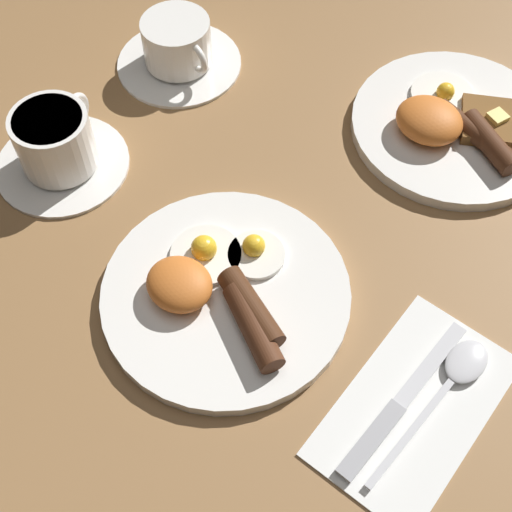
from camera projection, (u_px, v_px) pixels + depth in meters
The scene contains 8 objects.
ground_plane at pixel (226, 298), 0.74m from camera, with size 3.00×3.00×0.00m, color olive.
breakfast_plate_near at pixel (224, 293), 0.73m from camera, with size 0.26×0.26×0.05m.
breakfast_plate_far at pixel (455, 125), 0.85m from camera, with size 0.25×0.25×0.05m.
teacup_near at pixel (57, 146), 0.81m from camera, with size 0.16×0.16×0.08m.
teacup_far at pixel (178, 48), 0.91m from camera, with size 0.16×0.16×0.07m.
napkin at pixel (415, 406), 0.67m from camera, with size 0.12×0.21×0.01m, color white.
knife at pixel (398, 406), 0.67m from camera, with size 0.03×0.20×0.01m.
spoon at pixel (456, 375), 0.69m from camera, with size 0.04×0.19×0.01m.
Camera 1 is at (0.24, -0.27, 0.65)m, focal length 50.00 mm.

